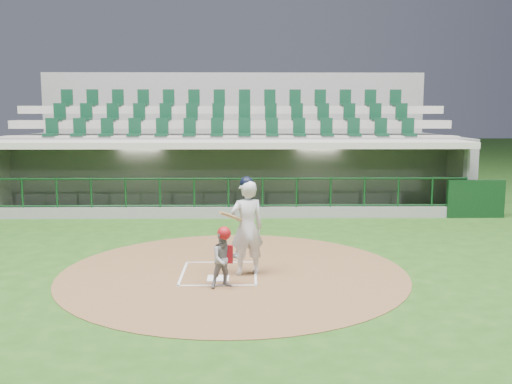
% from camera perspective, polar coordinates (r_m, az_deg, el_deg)
% --- Properties ---
extents(ground, '(120.00, 120.00, 0.00)m').
position_cam_1_polar(ground, '(12.22, -3.64, -7.77)').
color(ground, '#1D4313').
rests_on(ground, ground).
extents(dirt_circle, '(7.20, 7.20, 0.01)m').
position_cam_1_polar(dirt_circle, '(12.01, -2.25, -8.01)').
color(dirt_circle, brown).
rests_on(dirt_circle, ground).
extents(home_plate, '(0.43, 0.43, 0.02)m').
position_cam_1_polar(home_plate, '(11.54, -3.81, -8.61)').
color(home_plate, white).
rests_on(home_plate, dirt_circle).
extents(batter_box_chalk, '(1.55, 1.80, 0.01)m').
position_cam_1_polar(batter_box_chalk, '(11.92, -3.71, -8.08)').
color(batter_box_chalk, white).
rests_on(batter_box_chalk, ground).
extents(dugout_structure, '(16.40, 3.70, 3.00)m').
position_cam_1_polar(dugout_structure, '(19.72, -2.31, 1.13)').
color(dugout_structure, slate).
rests_on(dugout_structure, ground).
extents(seating_deck, '(17.00, 6.72, 5.15)m').
position_cam_1_polar(seating_deck, '(22.74, -2.39, 3.23)').
color(seating_deck, slate).
rests_on(seating_deck, ground).
extents(batter, '(0.95, 0.97, 2.02)m').
position_cam_1_polar(batter, '(11.60, -0.94, -3.44)').
color(batter, silver).
rests_on(batter, dirt_circle).
extents(catcher, '(0.64, 0.58, 1.18)m').
position_cam_1_polar(catcher, '(10.86, -3.19, -6.53)').
color(catcher, gray).
rests_on(catcher, dirt_circle).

